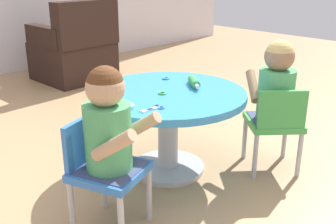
{
  "coord_description": "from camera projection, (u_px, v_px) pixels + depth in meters",
  "views": [
    {
      "loc": [
        -1.53,
        -1.56,
        1.19
      ],
      "look_at": [
        0.0,
        0.0,
        0.38
      ],
      "focal_mm": 42.94,
      "sensor_mm": 36.0,
      "label": 1
    }
  ],
  "objects": [
    {
      "name": "seated_child_left",
      "position": [
        108.0,
        124.0,
        1.74
      ],
      "size": [
        0.37,
        0.42,
        0.51
      ],
      "color": "#3F4772",
      "rests_on": "ground"
    },
    {
      "name": "ground_plane",
      "position": [
        168.0,
        169.0,
        2.47
      ],
      "size": [
        10.0,
        10.0,
        0.0
      ],
      "primitive_type": "plane",
      "color": "tan"
    },
    {
      "name": "child_chair_right",
      "position": [
        275.0,
        123.0,
        2.36
      ],
      "size": [
        0.42,
        0.42,
        0.54
      ],
      "color": "#B7B7BC",
      "rests_on": "ground"
    },
    {
      "name": "craft_table",
      "position": [
        168.0,
        111.0,
        2.33
      ],
      "size": [
        0.9,
        0.9,
        0.5
      ],
      "color": "silver",
      "rests_on": "ground"
    },
    {
      "name": "rolling_pin",
      "position": [
        194.0,
        82.0,
        2.38
      ],
      "size": [
        0.15,
        0.2,
        0.05
      ],
      "color": "green",
      "rests_on": "craft_table"
    },
    {
      "name": "cookie_cutter_1",
      "position": [
        162.0,
        93.0,
        2.25
      ],
      "size": [
        0.05,
        0.05,
        0.01
      ],
      "primitive_type": "torus",
      "color": "#4CB259",
      "rests_on": "craft_table"
    },
    {
      "name": "craft_scissors",
      "position": [
        155.0,
        108.0,
        2.02
      ],
      "size": [
        0.14,
        0.08,
        0.01
      ],
      "color": "silver",
      "rests_on": "craft_table"
    },
    {
      "name": "playdough_blob_0",
      "position": [
        125.0,
        107.0,
        2.02
      ],
      "size": [
        0.09,
        0.09,
        0.02
      ],
      "primitive_type": "cylinder",
      "color": "#8CCCF2",
      "rests_on": "craft_table"
    },
    {
      "name": "armchair_dark",
      "position": [
        75.0,
        51.0,
        4.27
      ],
      "size": [
        0.74,
        0.74,
        0.85
      ],
      "color": "black",
      "rests_on": "ground"
    },
    {
      "name": "child_chair_left",
      "position": [
        103.0,
        168.0,
        1.84
      ],
      "size": [
        0.39,
        0.39,
        0.54
      ],
      "color": "#B7B7BC",
      "rests_on": "ground"
    },
    {
      "name": "cookie_cutter_0",
      "position": [
        166.0,
        78.0,
        2.54
      ],
      "size": [
        0.05,
        0.05,
        0.01
      ],
      "primitive_type": "torus",
      "color": "#3F99D8",
      "rests_on": "craft_table"
    },
    {
      "name": "seated_child_right",
      "position": [
        276.0,
        84.0,
        2.32
      ],
      "size": [
        0.43,
        0.44,
        0.51
      ],
      "color": "#3F4772",
      "rests_on": "ground"
    }
  ]
}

